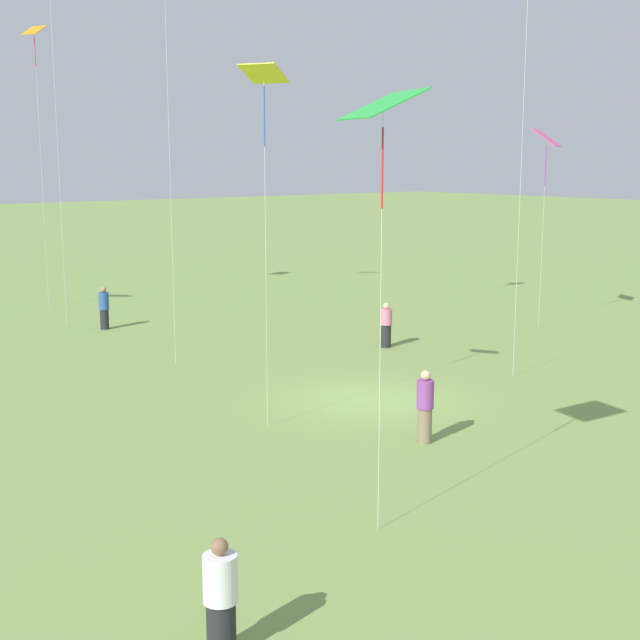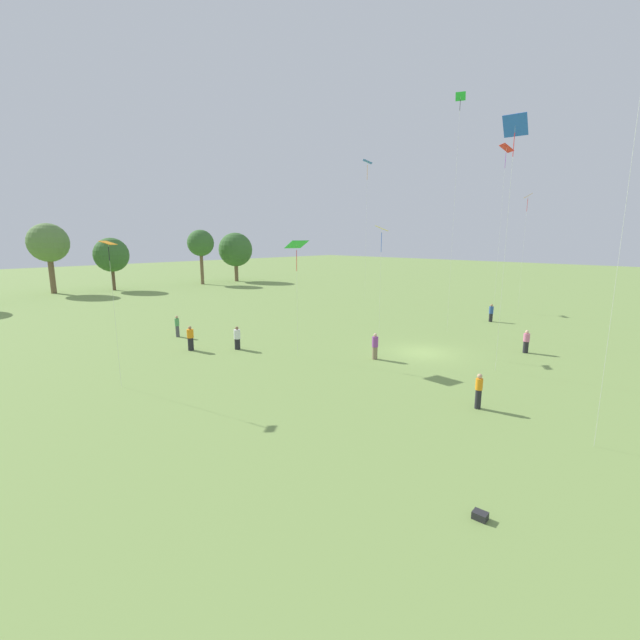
# 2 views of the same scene
# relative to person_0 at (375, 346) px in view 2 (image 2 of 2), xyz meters

# --- Properties ---
(ground_plane) EXTENTS (240.00, 240.00, 0.00)m
(ground_plane) POSITION_rel_person_0_xyz_m (3.73, -1.49, -0.88)
(ground_plane) COLOR #7A994C
(tree_1) EXTENTS (5.52, 5.52, 10.09)m
(tree_1) POSITION_rel_person_0_xyz_m (-5.01, 54.68, 6.36)
(tree_1) COLOR brown
(tree_1) RESTS_ON ground_plane
(tree_2) EXTENTS (5.17, 5.17, 8.04)m
(tree_2) POSITION_rel_person_0_xyz_m (2.59, 52.10, 4.55)
(tree_2) COLOR brown
(tree_2) RESTS_ON ground_plane
(tree_3) EXTENTS (4.51, 4.51, 9.37)m
(tree_3) POSITION_rel_person_0_xyz_m (16.72, 49.98, 6.15)
(tree_3) COLOR brown
(tree_3) RESTS_ON ground_plane
(tree_4) EXTENTS (6.17, 6.17, 8.93)m
(tree_4) POSITION_rel_person_0_xyz_m (23.98, 50.12, 4.93)
(tree_4) COLOR brown
(tree_4) RESTS_ON ground_plane
(person_0) EXTENTS (0.43, 0.43, 1.78)m
(person_0) POSITION_rel_person_0_xyz_m (0.00, 0.00, 0.00)
(person_0) COLOR #847056
(person_0) RESTS_ON ground_plane
(person_1) EXTENTS (0.52, 0.52, 1.73)m
(person_1) POSITION_rel_person_0_xyz_m (18.36, -0.24, -0.03)
(person_1) COLOR #232328
(person_1) RESTS_ON ground_plane
(person_2) EXTENTS (0.55, 0.55, 1.64)m
(person_2) POSITION_rel_person_0_xyz_m (8.77, -6.75, -0.08)
(person_2) COLOR #232328
(person_2) RESTS_ON ground_plane
(person_3) EXTENTS (0.58, 0.58, 1.79)m
(person_3) POSITION_rel_person_0_xyz_m (-7.48, 11.02, -0.01)
(person_3) COLOR #232328
(person_3) RESTS_ON ground_plane
(person_4) EXTENTS (0.49, 0.49, 1.78)m
(person_4) POSITION_rel_person_0_xyz_m (-6.04, 15.70, 0.01)
(person_4) COLOR #4C4C51
(person_4) RESTS_ON ground_plane
(person_5) EXTENTS (0.44, 0.44, 1.74)m
(person_5) POSITION_rel_person_0_xyz_m (-3.39, -8.69, -0.00)
(person_5) COLOR #232328
(person_5) RESTS_ON ground_plane
(person_6) EXTENTS (0.65, 0.65, 1.71)m
(person_6) POSITION_rel_person_0_xyz_m (-4.95, 8.82, -0.05)
(person_6) COLOR #232328
(person_6) RESTS_ON ground_plane
(kite_0) EXTENTS (0.91, 0.90, 7.92)m
(kite_0) POSITION_rel_person_0_xyz_m (-14.12, 6.76, 6.54)
(kite_0) COLOR orange
(kite_0) RESTS_ON ground_plane
(kite_1) EXTENTS (1.54, 1.55, 16.78)m
(kite_1) POSITION_rel_person_0_xyz_m (20.61, 0.43, 14.99)
(kite_1) COLOR red
(kite_1) RESTS_ON ground_plane
(kite_2) EXTENTS (0.94, 1.36, 14.70)m
(kite_2) POSITION_rel_person_0_xyz_m (3.05, -6.94, 12.92)
(kite_2) COLOR blue
(kite_2) RESTS_ON ground_plane
(kite_3) EXTENTS (1.61, 1.61, 17.44)m
(kite_3) POSITION_rel_person_0_xyz_m (21.06, 17.43, 15.69)
(kite_3) COLOR blue
(kite_3) RESTS_ON ground_plane
(kite_6) EXTENTS (0.86, 0.94, 19.23)m
(kite_6) POSITION_rel_person_0_xyz_m (11.14, 0.57, 16.58)
(kite_6) COLOR green
(kite_6) RESTS_ON ground_plane
(kite_7) EXTENTS (1.29, 1.27, 8.93)m
(kite_7) POSITION_rel_person_0_xyz_m (3.43, 2.21, 7.56)
(kite_7) COLOR yellow
(kite_7) RESTS_ON ground_plane
(kite_8) EXTENTS (1.48, 1.41, 7.90)m
(kite_8) POSITION_rel_person_0_xyz_m (-3.12, 4.30, 6.60)
(kite_8) COLOR green
(kite_8) RESTS_ON ground_plane
(kite_9) EXTENTS (1.08, 1.02, 12.50)m
(kite_9) POSITION_rel_person_0_xyz_m (24.85, -0.48, 10.78)
(kite_9) COLOR orange
(kite_9) RESTS_ON ground_plane
(picnic_bag_0) EXTENTS (0.34, 0.43, 0.22)m
(picnic_bag_0) POSITION_rel_person_0_xyz_m (-11.33, -12.33, -0.77)
(picnic_bag_0) COLOR #262628
(picnic_bag_0) RESTS_ON ground_plane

